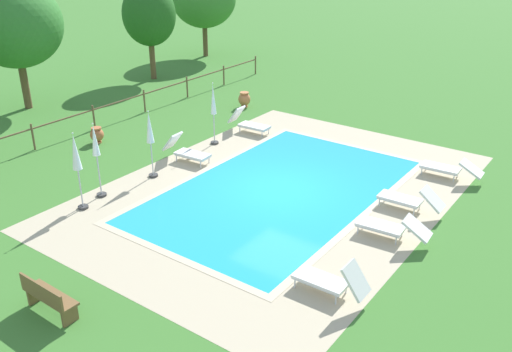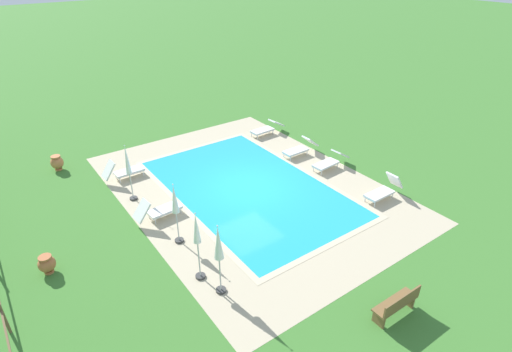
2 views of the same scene
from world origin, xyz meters
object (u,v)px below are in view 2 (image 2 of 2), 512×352
sun_lounger_south_far (158,210)px  terracotta_urn_by_tree (57,162)px  terracotta_urn_near_fence (47,264)px  patio_umbrella_closed_row_centre (219,247)px  sun_lounger_north_near_steps (123,171)px  sun_lounger_north_far (384,190)px  sun_lounger_north_mid (300,148)px  sun_lounger_south_near_corner (330,161)px  patio_umbrella_closed_row_west (197,235)px  patio_umbrella_closed_row_mid_east (175,204)px  wooden_bench_lawn_side (397,304)px  patio_umbrella_closed_row_mid_west (128,165)px  sun_lounger_north_end (267,128)px

sun_lounger_south_far → terracotta_urn_by_tree: bearing=18.9°
terracotta_urn_near_fence → patio_umbrella_closed_row_centre: bearing=-134.1°
sun_lounger_north_near_steps → terracotta_urn_near_fence: size_ratio=2.85×
sun_lounger_north_far → sun_lounger_south_far: bearing=63.7°
sun_lounger_north_near_steps → sun_lounger_north_mid: (-2.78, -8.09, -0.02)m
sun_lounger_south_far → terracotta_urn_by_tree: size_ratio=2.60×
sun_lounger_north_mid → sun_lounger_south_near_corner: sun_lounger_north_mid is taller
sun_lounger_north_near_steps → terracotta_urn_by_tree: (2.64, 2.22, -0.01)m
patio_umbrella_closed_row_west → terracotta_urn_near_fence: size_ratio=3.83×
sun_lounger_north_near_steps → sun_lounger_north_far: bearing=-133.9°
sun_lounger_north_mid → patio_umbrella_closed_row_west: (-4.84, 8.37, 1.28)m
terracotta_urn_near_fence → sun_lounger_south_far: bearing=-80.1°
sun_lounger_north_near_steps → patio_umbrella_closed_row_mid_east: size_ratio=0.77×
sun_lounger_north_far → wooden_bench_lawn_side: (-4.30, 4.74, 0.07)m
sun_lounger_south_far → patio_umbrella_closed_row_mid_east: size_ratio=0.79×
wooden_bench_lawn_side → patio_umbrella_closed_row_mid_west: bearing=20.1°
sun_lounger_south_near_corner → patio_umbrella_closed_row_centre: (-3.84, 8.38, 1.33)m
sun_lounger_north_near_steps → terracotta_urn_by_tree: 3.45m
patio_umbrella_closed_row_west → terracotta_urn_by_tree: (10.25, 1.95, -1.27)m
sun_lounger_north_mid → patio_umbrella_closed_row_centre: patio_umbrella_closed_row_centre is taller
sun_lounger_north_near_steps → sun_lounger_north_end: (0.30, -8.30, -0.04)m
sun_lounger_south_near_corner → patio_umbrella_closed_row_west: 9.17m
patio_umbrella_closed_row_west → patio_umbrella_closed_row_centre: patio_umbrella_closed_row_centre is taller
patio_umbrella_closed_row_west → terracotta_urn_near_fence: bearing=51.7°
sun_lounger_north_mid → sun_lounger_north_end: sun_lounger_north_mid is taller
sun_lounger_south_far → patio_umbrella_closed_row_centre: bearing=179.4°
sun_lounger_north_end → sun_lounger_south_near_corner: (-4.98, -0.02, 0.01)m
patio_umbrella_closed_row_mid_west → patio_umbrella_closed_row_centre: 6.61m
patio_umbrella_closed_row_mid_west → patio_umbrella_closed_row_mid_east: (-3.66, -0.29, -0.00)m
terracotta_urn_near_fence → patio_umbrella_closed_row_mid_east: bearing=-103.7°
sun_lounger_north_near_steps → patio_umbrella_closed_row_west: bearing=178.0°
patio_umbrella_closed_row_mid_west → sun_lounger_north_mid: bearing=-95.9°
sun_lounger_north_end → sun_lounger_south_far: size_ratio=1.10×
patio_umbrella_closed_row_west → terracotta_urn_by_tree: patio_umbrella_closed_row_west is taller
patio_umbrella_closed_row_mid_west → patio_umbrella_closed_row_west: bearing=-179.7°
sun_lounger_south_far → terracotta_urn_near_fence: sun_lounger_south_far is taller
sun_lounger_south_far → sun_lounger_south_near_corner: bearing=-95.7°
sun_lounger_south_far → patio_umbrella_closed_row_mid_west: 2.30m
patio_umbrella_closed_row_centre → wooden_bench_lawn_side: (-3.70, -3.53, -1.23)m
patio_umbrella_closed_row_mid_east → terracotta_urn_by_tree: size_ratio=3.27×
patio_umbrella_closed_row_mid_east → patio_umbrella_closed_row_mid_west: bearing=4.5°
terracotta_urn_by_tree → wooden_bench_lawn_side: bearing=-159.0°
sun_lounger_south_near_corner → patio_umbrella_closed_row_west: bearing=108.9°
sun_lounger_north_far → wooden_bench_lawn_side: sun_lounger_north_far is taller
patio_umbrella_closed_row_mid_east → wooden_bench_lawn_side: patio_umbrella_closed_row_mid_east is taller
patio_umbrella_closed_row_mid_west → patio_umbrella_closed_row_mid_east: bearing=-175.5°
sun_lounger_north_far → sun_lounger_south_far: 9.17m
sun_lounger_north_near_steps → sun_lounger_south_near_corner: bearing=-119.3°
sun_lounger_south_far → wooden_bench_lawn_side: size_ratio=1.26×
patio_umbrella_closed_row_mid_west → terracotta_urn_by_tree: patio_umbrella_closed_row_mid_west is taller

